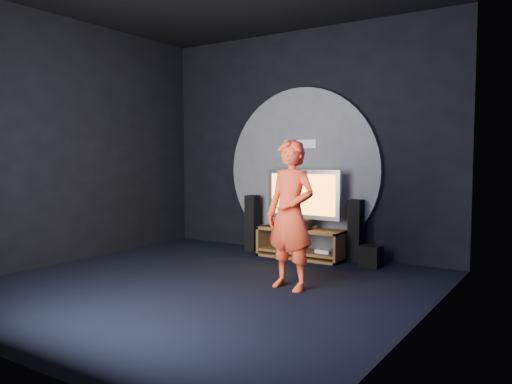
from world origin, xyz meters
TOP-DOWN VIEW (x-y plane):
  - floor at (0.00, 0.00)m, footprint 5.00×5.00m
  - back_wall at (0.00, 2.50)m, footprint 5.00×0.04m
  - left_wall at (-2.50, 0.00)m, footprint 0.04×5.00m
  - right_wall at (2.50, 0.00)m, footprint 0.04×5.00m
  - wall_disc_panel at (0.00, 2.44)m, footprint 2.60×0.11m
  - media_console at (0.21, 2.05)m, footprint 1.33×0.45m
  - tv at (0.20, 2.12)m, footprint 1.20×0.22m
  - center_speaker at (0.20, 1.97)m, footprint 0.40×0.15m
  - remote at (-0.35, 1.93)m, footprint 0.18×0.05m
  - tower_speaker_left at (-0.74, 2.15)m, footprint 0.18×0.20m
  - tower_speaker_right at (0.98, 2.27)m, footprint 0.18×0.20m
  - subwoofer at (1.30, 2.03)m, footprint 0.27×0.27m
  - player at (0.93, 0.43)m, footprint 0.68×0.49m

SIDE VIEW (x-z plane):
  - floor at x=0.00m, z-range 0.00..0.00m
  - subwoofer at x=1.30m, z-range 0.00..0.30m
  - media_console at x=0.21m, z-range -0.03..0.42m
  - tower_speaker_left at x=-0.74m, z-range 0.00..0.90m
  - tower_speaker_right at x=0.98m, z-range 0.00..0.90m
  - remote at x=-0.35m, z-range 0.45..0.47m
  - center_speaker at x=0.20m, z-range 0.45..0.60m
  - player at x=0.93m, z-range 0.00..1.72m
  - tv at x=0.20m, z-range 0.49..1.37m
  - wall_disc_panel at x=0.00m, z-range 0.00..2.60m
  - back_wall at x=0.00m, z-range 0.00..3.50m
  - left_wall at x=-2.50m, z-range 0.00..3.50m
  - right_wall at x=2.50m, z-range 0.00..3.50m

